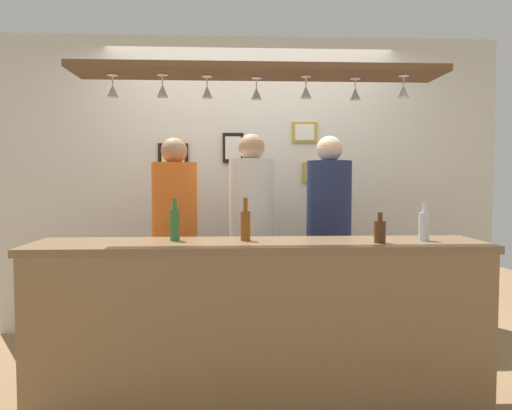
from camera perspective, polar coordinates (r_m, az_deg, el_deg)
name	(u,v)px	position (r m, az deg, el deg)	size (l,w,h in m)	color
ground_plane	(257,379)	(3.52, 0.08, -19.60)	(8.00, 8.00, 0.00)	olive
back_wall	(250,185)	(4.35, -0.65, 2.29)	(4.40, 0.06, 2.60)	silver
bar_counter	(261,300)	(2.84, 0.61, -11.05)	(2.70, 0.55, 0.98)	brown
overhead_glass_rack	(259,72)	(3.02, 0.39, 15.28)	(2.20, 0.36, 0.04)	brown
hanging_wineglass_far_left	(113,90)	(3.10, -16.37, 12.74)	(0.07, 0.07, 0.13)	silver
hanging_wineglass_left	(163,90)	(3.03, -10.85, 13.05)	(0.07, 0.07, 0.13)	silver
hanging_wineglass_center_left	(207,91)	(3.03, -5.72, 13.07)	(0.07, 0.07, 0.13)	silver
hanging_wineglass_center	(256,93)	(3.07, 0.05, 12.97)	(0.07, 0.07, 0.13)	silver
hanging_wineglass_center_right	(306,91)	(3.04, 5.84, 13.04)	(0.07, 0.07, 0.13)	silver
hanging_wineglass_right	(355,93)	(3.14, 11.50, 12.66)	(0.07, 0.07, 0.13)	silver
hanging_wineglass_far_right	(403,91)	(3.13, 16.82, 12.64)	(0.07, 0.07, 0.13)	silver
person_left_orange_shirt	(175,226)	(3.73, -9.45, -2.42)	(0.34, 0.34, 1.67)	#2D334C
person_middle_white_patterned_shirt	(252,223)	(3.71, -0.52, -2.10)	(0.34, 0.34, 1.70)	#2D334C
person_right_navy_shirt	(329,224)	(3.78, 8.49, -2.17)	(0.34, 0.34, 1.68)	#2D334C
bottle_soda_clear	(424,226)	(3.14, 19.00, -2.28)	(0.06, 0.06, 0.23)	silver
bottle_beer_amber_tall	(245,224)	(2.97, -1.24, -2.26)	(0.06, 0.06, 0.26)	brown
bottle_beer_brown_stubby	(380,231)	(2.96, 14.26, -2.95)	(0.07, 0.07, 0.18)	#512D14
bottle_beer_green_import	(175,224)	(3.01, -9.45, -2.16)	(0.06, 0.06, 0.26)	#336B2D
picture_frame_lower_pair	(319,173)	(4.37, 7.36, 3.78)	(0.30, 0.02, 0.18)	#B29338
picture_frame_caricature	(173,163)	(4.34, -9.63, 4.86)	(0.26, 0.02, 0.34)	black
picture_frame_upper_small	(305,132)	(4.37, 5.68, 8.45)	(0.22, 0.02, 0.18)	#B29338
picture_frame_crest	(233,148)	(4.31, -2.69, 6.67)	(0.18, 0.02, 0.26)	black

